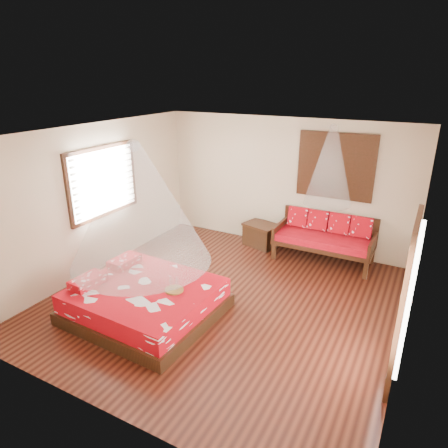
{
  "coord_description": "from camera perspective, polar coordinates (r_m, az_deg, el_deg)",
  "views": [
    {
      "loc": [
        2.77,
        -5.2,
        3.63
      ],
      "look_at": [
        -0.31,
        0.56,
        1.15
      ],
      "focal_mm": 32.0,
      "sensor_mm": 36.0,
      "label": 1
    }
  ],
  "objects": [
    {
      "name": "window_left",
      "position": [
        7.93,
        -16.83,
        5.8
      ],
      "size": [
        0.1,
        1.74,
        1.34
      ],
      "color": "black",
      "rests_on": "wall_left"
    },
    {
      "name": "room",
      "position": [
        6.3,
        0.09,
        0.06
      ],
      "size": [
        5.54,
        5.54,
        2.84
      ],
      "color": "black",
      "rests_on": "ground"
    },
    {
      "name": "wine_tray",
      "position": [
        6.22,
        -7.16,
        -8.94
      ],
      "size": [
        0.29,
        0.29,
        0.23
      ],
      "rotation": [
        0.0,
        0.0,
        0.41
      ],
      "color": "brown",
      "rests_on": "bed"
    },
    {
      "name": "shutter_panel",
      "position": [
        8.28,
        15.67,
        7.96
      ],
      "size": [
        1.52,
        0.06,
        1.32
      ],
      "color": "black",
      "rests_on": "wall_back"
    },
    {
      "name": "mosquito_net_daybed",
      "position": [
        7.82,
        14.94,
        8.05
      ],
      "size": [
        0.9,
        0.9,
        1.5
      ],
      "primitive_type": "cone",
      "color": "white",
      "rests_on": "ceiling"
    },
    {
      "name": "mosquito_net_main",
      "position": [
        5.89,
        -12.18,
        2.72
      ],
      "size": [
        2.09,
        2.09,
        1.8
      ],
      "primitive_type": "cone",
      "color": "white",
      "rests_on": "ceiling"
    },
    {
      "name": "storage_chest",
      "position": [
        8.93,
        5.35,
        -1.51
      ],
      "size": [
        0.85,
        0.71,
        0.51
      ],
      "rotation": [
        0.0,
        0.0,
        -0.27
      ],
      "color": "black",
      "rests_on": "floor"
    },
    {
      "name": "daybed",
      "position": [
        8.38,
        14.25,
        -1.66
      ],
      "size": [
        1.95,
        0.87,
        0.98
      ],
      "color": "black",
      "rests_on": "floor"
    },
    {
      "name": "glazed_door",
      "position": [
        5.26,
        24.19,
        -10.33
      ],
      "size": [
        0.08,
        1.02,
        2.16
      ],
      "color": "black",
      "rests_on": "floor"
    },
    {
      "name": "bed",
      "position": [
        6.56,
        -11.25,
        -10.64
      ],
      "size": [
        2.22,
        2.02,
        0.64
      ],
      "rotation": [
        0.0,
        0.0,
        -0.04
      ],
      "color": "black",
      "rests_on": "floor"
    }
  ]
}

